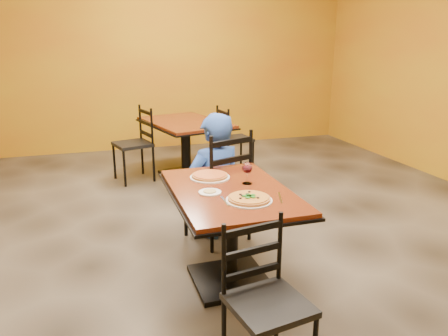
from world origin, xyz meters
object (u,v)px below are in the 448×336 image
object	(u,v)px
table_second	(185,135)
pizza_far	(210,175)
chair_second_left	(133,145)
pizza_main	(249,198)
side_plate	(210,192)
wine_glass	(247,172)
table_main	(230,214)
chair_main_near	(269,306)
diner	(214,174)
plate_far	(210,177)
chair_second_right	(235,139)
plate_main	(249,200)
chair_main_far	(217,185)

from	to	relation	value
table_second	pizza_far	size ratio (longest dim) A/B	5.35
chair_second_left	pizza_far	xyz separation A→B (m)	(0.35, -2.46, 0.29)
pizza_main	table_second	bearing A→B (deg)	85.60
side_plate	wine_glass	xyz separation A→B (m)	(0.32, 0.11, 0.08)
table_main	table_second	distance (m)	2.77
chair_main_near	diner	distance (m)	1.90
chair_main_near	side_plate	world-z (taller)	chair_main_near
chair_second_left	plate_far	xyz separation A→B (m)	(0.35, -2.46, 0.28)
side_plate	wine_glass	distance (m)	0.35
chair_main_near	side_plate	xyz separation A→B (m)	(-0.06, 0.93, 0.32)
table_main	side_plate	size ratio (longest dim) A/B	7.69
chair_main_near	diner	size ratio (longest dim) A/B	0.75
pizza_far	wine_glass	distance (m)	0.32
diner	pizza_main	world-z (taller)	diner
diner	plate_far	distance (m)	0.68
plate_far	wine_glass	world-z (taller)	wine_glass
chair_second_right	plate_main	size ratio (longest dim) A/B	2.95
chair_main_far	plate_main	world-z (taller)	chair_main_far
chair_main_far	wine_glass	distance (m)	0.76
chair_main_near	pizza_far	distance (m)	1.30
pizza_far	chair_second_right	bearing A→B (deg)	66.95
chair_second_right	diner	size ratio (longest dim) A/B	0.79
chair_main_near	pizza_far	size ratio (longest dim) A/B	3.09
plate_far	chair_main_near	bearing A→B (deg)	-91.44
chair_second_left	plate_far	world-z (taller)	chair_second_left
table_main	table_second	world-z (taller)	same
diner	chair_second_right	bearing A→B (deg)	-127.52
diner	side_plate	xyz separation A→B (m)	(-0.31, -0.96, 0.18)
table_main	pizza_far	distance (m)	0.37
side_plate	chair_second_left	bearing A→B (deg)	95.36
chair_second_right	pizza_main	distance (m)	3.18
pizza_main	side_plate	size ratio (longest dim) A/B	1.77
plate_main	wine_glass	size ratio (longest dim) A/B	1.72
plate_far	side_plate	size ratio (longest dim) A/B	1.94
chair_main_far	wine_glass	bearing A→B (deg)	72.82
chair_main_near	plate_main	world-z (taller)	chair_main_near
plate_main	pizza_far	distance (m)	0.57
diner	wine_glass	xyz separation A→B (m)	(0.01, -0.84, 0.26)
plate_main	pizza_far	xyz separation A→B (m)	(-0.11, 0.56, 0.02)
pizza_main	wine_glass	distance (m)	0.37
pizza_main	plate_far	bearing A→B (deg)	101.45
diner	plate_main	distance (m)	1.20
chair_second_right	pizza_main	world-z (taller)	chair_second_right
table_second	plate_far	distance (m)	2.49
pizza_main	pizza_far	world-z (taller)	same
pizza_main	chair_second_right	bearing A→B (deg)	72.84
table_second	chair_second_left	distance (m)	0.71
chair_second_right	plate_main	world-z (taller)	chair_second_right
wine_glass	chair_main_far	bearing A→B (deg)	92.45
table_main	diner	bearing A→B (deg)	80.96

